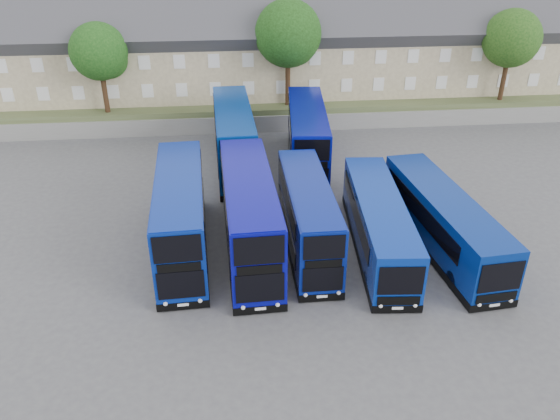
{
  "coord_description": "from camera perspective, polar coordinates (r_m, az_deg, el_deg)",
  "views": [
    {
      "loc": [
        -3.54,
        -22.57,
        17.5
      ],
      "look_at": [
        -0.75,
        5.2,
        2.2
      ],
      "focal_mm": 35.0,
      "sensor_mm": 36.0,
      "label": 1
    }
  ],
  "objects": [
    {
      "name": "coach_east_b",
      "position": [
        33.04,
        16.64,
        -1.26
      ],
      "size": [
        3.7,
        12.5,
        3.37
      ],
      "rotation": [
        0.0,
        0.0,
        0.09
      ],
      "color": "navy",
      "rests_on": "ground"
    },
    {
      "name": "dd_front_mid",
      "position": [
        30.97,
        -3.21,
        -0.7
      ],
      "size": [
        3.08,
        11.89,
        4.7
      ],
      "rotation": [
        0.0,
        0.0,
        0.03
      ],
      "color": "#07098F",
      "rests_on": "ground"
    },
    {
      "name": "dd_front_right",
      "position": [
        31.36,
        2.92,
        -0.88
      ],
      "size": [
        2.42,
        10.42,
        4.13
      ],
      "rotation": [
        0.0,
        0.0,
        0.0
      ],
      "color": "navy",
      "rests_on": "ground"
    },
    {
      "name": "dd_front_left",
      "position": [
        31.57,
        -10.28,
        -0.69
      ],
      "size": [
        3.14,
        11.57,
        4.56
      ],
      "rotation": [
        0.0,
        0.0,
        0.05
      ],
      "color": "navy",
      "rests_on": "ground"
    },
    {
      "name": "tree_west",
      "position": [
        49.88,
        -18.21,
        15.27
      ],
      "size": [
        4.8,
        4.8,
        7.65
      ],
      "color": "#382314",
      "rests_on": "earth_bank"
    },
    {
      "name": "dd_rear_left",
      "position": [
        41.92,
        -4.83,
        7.4
      ],
      "size": [
        3.07,
        11.96,
        4.72
      ],
      "rotation": [
        0.0,
        0.0,
        0.03
      ],
      "color": "#083792",
      "rests_on": "ground"
    },
    {
      "name": "tree_far",
      "position": [
        63.94,
        25.27,
        17.39
      ],
      "size": [
        5.44,
        5.44,
        8.67
      ],
      "color": "#382314",
      "rests_on": "earth_bank"
    },
    {
      "name": "retaining_wall",
      "position": [
        49.62,
        -1.33,
        9.0
      ],
      "size": [
        70.0,
        0.4,
        1.5
      ],
      "primitive_type": "cube",
      "color": "slate",
      "rests_on": "ground"
    },
    {
      "name": "coach_east_a",
      "position": [
        31.96,
        10.21,
        -1.59
      ],
      "size": [
        3.5,
        12.2,
        3.29
      ],
      "rotation": [
        0.0,
        0.0,
        -0.08
      ],
      "color": "#082A97",
      "rests_on": "ground"
    },
    {
      "name": "tree_mid",
      "position": [
        49.42,
        1.02,
        17.72
      ],
      "size": [
        5.76,
        5.76,
        9.18
      ],
      "color": "#382314",
      "rests_on": "earth_bank"
    },
    {
      "name": "ground",
      "position": [
        28.78,
        2.54,
        -8.75
      ],
      "size": [
        120.0,
        120.0,
        0.0
      ],
      "primitive_type": "plane",
      "color": "#4B4B50",
      "rests_on": "ground"
    },
    {
      "name": "dd_rear_right",
      "position": [
        41.97,
        2.84,
        7.44
      ],
      "size": [
        3.76,
        11.88,
        4.65
      ],
      "rotation": [
        0.0,
        0.0,
        -0.09
      ],
      "color": "#070F91",
      "rests_on": "ground"
    },
    {
      "name": "earth_bank",
      "position": [
        59.04,
        -2.13,
        12.48
      ],
      "size": [
        80.0,
        20.0,
        2.0
      ],
      "primitive_type": "cube",
      "color": "#49512E",
      "rests_on": "ground"
    },
    {
      "name": "terrace_row",
      "position": [
        54.53,
        4.65,
        17.11
      ],
      "size": [
        66.0,
        10.4,
        11.2
      ],
      "color": "tan",
      "rests_on": "earth_bank"
    },
    {
      "name": "tree_east",
      "position": [
        55.09,
        23.11,
        15.99
      ],
      "size": [
        5.12,
        5.12,
        8.16
      ],
      "color": "#382314",
      "rests_on": "earth_bank"
    }
  ]
}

